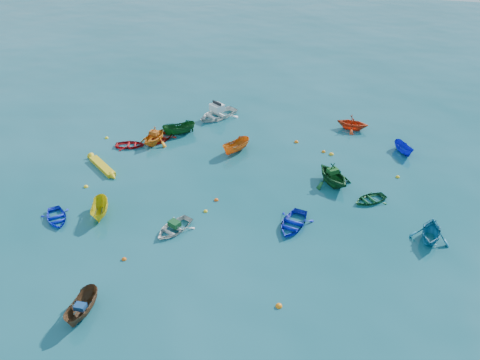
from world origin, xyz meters
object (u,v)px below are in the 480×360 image
(dinghy_blue_sw, at_px, (57,220))
(dinghy_blue_se, at_px, (293,226))
(motorboat_white, at_px, (217,117))
(kayak_yellow, at_px, (103,168))
(dinghy_white_near, at_px, (174,230))

(dinghy_blue_sw, relative_size, dinghy_blue_se, 0.83)
(dinghy_blue_se, relative_size, motorboat_white, 0.75)
(kayak_yellow, bearing_deg, motorboat_white, 9.42)
(kayak_yellow, bearing_deg, dinghy_blue_se, -65.96)
(dinghy_white_near, height_order, kayak_yellow, dinghy_white_near)
(dinghy_white_near, bearing_deg, dinghy_blue_sw, -150.27)
(dinghy_white_near, bearing_deg, kayak_yellow, 167.73)
(dinghy_white_near, relative_size, kayak_yellow, 0.66)
(motorboat_white, bearing_deg, dinghy_white_near, -48.34)
(dinghy_blue_sw, relative_size, kayak_yellow, 0.62)
(dinghy_blue_sw, relative_size, dinghy_white_near, 0.93)
(dinghy_white_near, relative_size, motorboat_white, 0.67)
(dinghy_blue_sw, height_order, dinghy_blue_se, dinghy_blue_se)
(dinghy_blue_se, relative_size, kayak_yellow, 0.74)
(dinghy_white_near, height_order, motorboat_white, motorboat_white)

